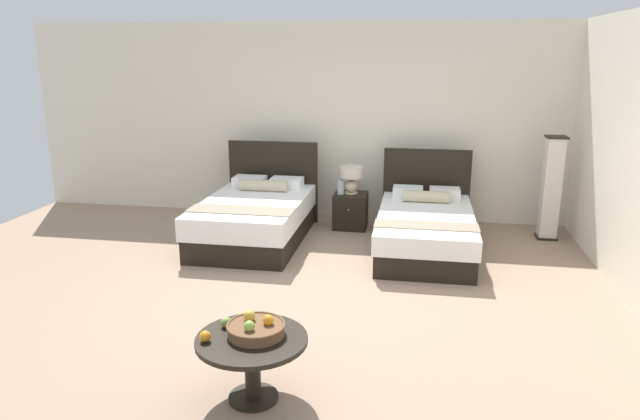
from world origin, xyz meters
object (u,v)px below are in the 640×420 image
at_px(vase, 341,187).
at_px(loose_apple, 226,322).
at_px(bed_near_window, 256,217).
at_px(bed_near_corner, 425,227).
at_px(table_lamp, 351,176).
at_px(floor_lamp_corner, 551,188).
at_px(fruit_bowl, 256,328).
at_px(nightstand, 351,211).
at_px(coffee_table, 252,351).
at_px(loose_orange, 205,336).

bearing_deg(vase, loose_apple, -93.52).
height_order(bed_near_window, bed_near_corner, bed_near_window).
distance_m(table_lamp, floor_lamp_corner, 2.62).
relative_size(fruit_bowl, floor_lamp_corner, 0.31).
xyz_separation_m(nightstand, coffee_table, (-0.17, -4.25, 0.13)).
height_order(bed_near_corner, loose_apple, bed_near_corner).
bearing_deg(table_lamp, bed_near_corner, -37.10).
bearing_deg(loose_orange, floor_lamp_corner, 54.66).
relative_size(coffee_table, loose_apple, 10.11).
height_order(loose_apple, loose_orange, same).
relative_size(bed_near_corner, vase, 10.79).
height_order(bed_near_corner, loose_orange, bed_near_corner).
xyz_separation_m(bed_near_corner, nightstand, (-1.03, 0.76, -0.04)).
relative_size(bed_near_corner, loose_apple, 27.66).
bearing_deg(coffee_table, loose_orange, -159.00).
relative_size(bed_near_corner, fruit_bowl, 5.16).
xyz_separation_m(loose_apple, loose_orange, (-0.07, -0.23, 0.00)).
bearing_deg(loose_apple, loose_orange, -106.70).
distance_m(coffee_table, loose_orange, 0.35).
bearing_deg(nightstand, coffee_table, -92.23).
relative_size(vase, coffee_table, 0.25).
relative_size(bed_near_corner, table_lamp, 5.65).
xyz_separation_m(bed_near_window, floor_lamp_corner, (3.76, 0.73, 0.36)).
bearing_deg(table_lamp, vase, -156.29).
bearing_deg(bed_near_corner, coffee_table, -108.82).
relative_size(loose_apple, floor_lamp_corner, 0.06).
distance_m(bed_near_window, nightstand, 1.38).
relative_size(nightstand, coffee_table, 0.62).
bearing_deg(nightstand, fruit_bowl, -91.96).
xyz_separation_m(bed_near_corner, fruit_bowl, (-1.17, -3.46, 0.25)).
height_order(vase, loose_orange, vase).
height_order(bed_near_corner, fruit_bowl, bed_near_corner).
bearing_deg(loose_orange, bed_near_corner, 67.66).
height_order(coffee_table, floor_lamp_corner, floor_lamp_corner).
xyz_separation_m(bed_near_window, vase, (1.01, 0.72, 0.27)).
height_order(table_lamp, floor_lamp_corner, floor_lamp_corner).
bearing_deg(bed_near_window, bed_near_corner, 0.23).
xyz_separation_m(fruit_bowl, loose_apple, (-0.24, 0.08, -0.01)).
bearing_deg(vase, loose_orange, -94.24).
relative_size(coffee_table, loose_orange, 10.01).
xyz_separation_m(bed_near_window, bed_near_corner, (2.17, 0.01, -0.03)).
xyz_separation_m(fruit_bowl, loose_orange, (-0.31, -0.15, -0.01)).
xyz_separation_m(bed_near_corner, vase, (-1.16, 0.72, 0.31)).
relative_size(bed_near_corner, floor_lamp_corner, 1.57).
height_order(bed_near_corner, nightstand, bed_near_corner).
bearing_deg(coffee_table, vase, 89.60).
bearing_deg(fruit_bowl, coffee_table, -118.03).
distance_m(bed_near_corner, fruit_bowl, 3.66).
height_order(bed_near_corner, vase, bed_near_corner).
bearing_deg(floor_lamp_corner, fruit_bowl, -123.42).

